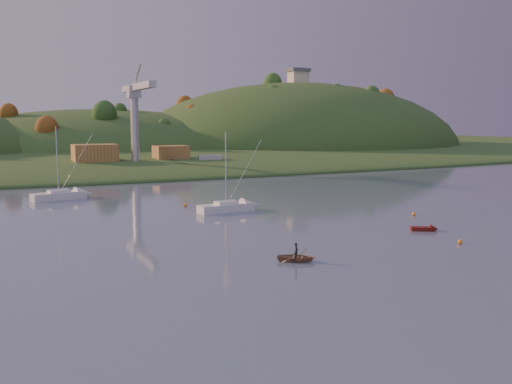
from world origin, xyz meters
name	(u,v)px	position (x,y,z in m)	size (l,w,h in m)	color
ground	(499,298)	(0.00, 0.00, 0.00)	(500.00, 500.00, 0.00)	#3E4A65
far_shore	(69,151)	(0.00, 230.00, 0.00)	(620.00, 220.00, 1.50)	#28441B
shore_slope	(97,161)	(0.00, 165.00, 0.00)	(640.00, 150.00, 7.00)	#28441B
hill_center	(101,153)	(10.00, 210.00, 0.00)	(140.00, 120.00, 36.00)	#28441B
hill_right	(298,150)	(95.00, 195.00, 0.00)	(150.00, 130.00, 60.00)	#28441B
hilltop_house	(298,75)	(95.00, 195.00, 33.40)	(9.00, 7.00, 6.45)	beige
hillside_trees	(87,157)	(0.00, 185.00, 0.00)	(280.00, 50.00, 32.00)	#214C1B
wharf	(145,166)	(5.00, 122.00, 1.20)	(42.00, 16.00, 2.40)	slate
shed_west	(95,154)	(-8.00, 123.00, 4.80)	(11.00, 8.00, 4.80)	#996133
shed_east	(171,153)	(13.00, 124.00, 4.40)	(9.00, 7.00, 4.00)	#996133
dock_crane	(136,106)	(2.00, 118.39, 17.17)	(3.20, 28.00, 20.30)	#B7B7BC
sailboat_near	(226,207)	(-2.67, 47.30, 0.76)	(8.73, 3.35, 11.83)	silver
sailboat_far	(59,195)	(-23.39, 71.94, 0.79)	(9.39, 4.72, 12.50)	white
canoe	(296,258)	(-8.25, 16.73, 0.38)	(2.61, 3.65, 0.76)	#917150
paddler	(296,253)	(-8.25, 16.73, 0.78)	(0.57, 0.38, 1.57)	black
red_tender	(428,229)	(14.02, 22.96, 0.24)	(3.45, 2.66, 1.14)	#51100B
work_vessel	(210,164)	(22.25, 118.00, 1.39)	(15.89, 8.03, 3.90)	slate
buoy_0	(460,242)	(11.87, 15.61, 0.25)	(0.50, 0.50, 0.50)	orange
buoy_1	(414,214)	(19.92, 32.22, 0.25)	(0.50, 0.50, 0.50)	orange
buoy_2	(185,205)	(-6.50, 54.79, 0.25)	(0.50, 0.50, 0.50)	orange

